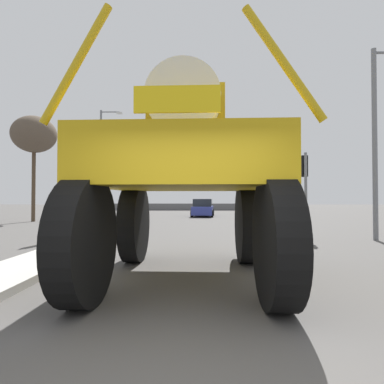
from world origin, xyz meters
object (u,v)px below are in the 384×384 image
at_px(traffic_signal_near_left, 78,171).
at_px(traffic_signal_far_left, 250,189).
at_px(sedan_ahead, 203,208).
at_px(streetlight_far_left, 102,158).
at_px(traffic_signal_near_right, 304,176).
at_px(streetlight_near_right, 380,131).
at_px(bare_tree_left, 34,135).
at_px(oversize_sprayer, 186,174).

xyz_separation_m(traffic_signal_near_left, traffic_signal_far_left, (9.88, 16.98, -0.17)).
height_order(sedan_ahead, streetlight_far_left, streetlight_far_left).
bearing_deg(traffic_signal_near_right, sedan_ahead, 104.01).
height_order(traffic_signal_near_right, streetlight_near_right, streetlight_near_right).
distance_m(traffic_signal_far_left, bare_tree_left, 18.51).
distance_m(oversize_sprayer, streetlight_near_right, 9.28).
bearing_deg(bare_tree_left, streetlight_far_left, 66.97).
bearing_deg(oversize_sprayer, traffic_signal_near_left, 37.36).
relative_size(oversize_sprayer, streetlight_near_right, 0.72).
height_order(sedan_ahead, streetlight_near_right, streetlight_near_right).
height_order(traffic_signal_far_left, streetlight_far_left, streetlight_far_left).
bearing_deg(traffic_signal_near_right, bare_tree_left, 150.71).
height_order(sedan_ahead, traffic_signal_near_right, traffic_signal_near_right).
relative_size(traffic_signal_near_right, streetlight_far_left, 0.36).
relative_size(sedan_ahead, traffic_signal_near_right, 1.26).
relative_size(streetlight_near_right, streetlight_far_left, 0.77).
distance_m(traffic_signal_near_right, traffic_signal_far_left, 17.00).
distance_m(streetlight_near_right, bare_tree_left, 20.26).
relative_size(sedan_ahead, streetlight_far_left, 0.45).
bearing_deg(streetlight_near_right, streetlight_far_left, 133.85).
distance_m(traffic_signal_near_right, streetlight_far_left, 19.78).
relative_size(oversize_sprayer, sedan_ahead, 1.22).
distance_m(traffic_signal_near_left, streetlight_near_right, 11.74).
bearing_deg(traffic_signal_near_right, traffic_signal_far_left, 87.16).
height_order(oversize_sprayer, bare_tree_left, bare_tree_left).
bearing_deg(streetlight_near_right, oversize_sprayer, -141.79).
bearing_deg(traffic_signal_far_left, sedan_ahead, -152.73).
relative_size(traffic_signal_near_right, streetlight_near_right, 0.47).
distance_m(traffic_signal_near_right, streetlight_near_right, 3.15).
bearing_deg(oversize_sprayer, traffic_signal_far_left, -11.00).
xyz_separation_m(sedan_ahead, streetlight_far_left, (-8.91, 0.37, 4.46)).
distance_m(streetlight_far_left, bare_tree_left, 7.04).
distance_m(sedan_ahead, streetlight_near_right, 16.97).
bearing_deg(streetlight_far_left, traffic_signal_far_left, 8.28).
bearing_deg(oversize_sprayer, traffic_signal_near_right, -33.52).
bearing_deg(bare_tree_left, traffic_signal_near_left, -53.89).
distance_m(sedan_ahead, traffic_signal_near_right, 15.21).
distance_m(traffic_signal_near_left, traffic_signal_far_left, 19.65).
height_order(sedan_ahead, traffic_signal_far_left, traffic_signal_far_left).
height_order(oversize_sprayer, traffic_signal_near_right, oversize_sprayer).
relative_size(oversize_sprayer, traffic_signal_near_right, 1.54).
xyz_separation_m(sedan_ahead, streetlight_near_right, (6.24, -15.41, 3.37)).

